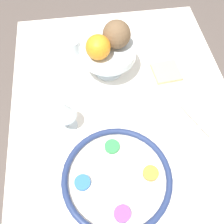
% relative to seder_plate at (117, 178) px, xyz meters
% --- Properties ---
extents(ground_plane, '(8.00, 8.00, 0.00)m').
position_rel_seder_plate_xyz_m(ground_plane, '(0.07, -0.07, -0.76)').
color(ground_plane, '#564C47').
extents(dining_table, '(1.44, 0.82, 0.75)m').
position_rel_seder_plate_xyz_m(dining_table, '(0.07, -0.07, -0.39)').
color(dining_table, white).
rests_on(dining_table, ground_plane).
extents(seder_plate, '(0.34, 0.34, 0.03)m').
position_rel_seder_plate_xyz_m(seder_plate, '(0.00, 0.00, 0.00)').
color(seder_plate, silver).
rests_on(seder_plate, dining_table).
extents(wine_glass, '(0.08, 0.08, 0.14)m').
position_rel_seder_plate_xyz_m(wine_glass, '(0.21, 0.14, 0.09)').
color(wine_glass, silver).
rests_on(wine_glass, dining_table).
extents(fruit_stand, '(0.21, 0.21, 0.12)m').
position_rel_seder_plate_xyz_m(fruit_stand, '(0.44, -0.03, 0.08)').
color(fruit_stand, silver).
rests_on(fruit_stand, dining_table).
extents(orange_fruit, '(0.09, 0.09, 0.09)m').
position_rel_seder_plate_xyz_m(orange_fruit, '(0.41, 0.01, 0.14)').
color(orange_fruit, orange).
rests_on(orange_fruit, fruit_stand).
extents(coconut, '(0.10, 0.10, 0.10)m').
position_rel_seder_plate_xyz_m(coconut, '(0.46, -0.06, 0.15)').
color(coconut, brown).
rests_on(coconut, fruit_stand).
extents(bread_plate, '(0.17, 0.17, 0.02)m').
position_rel_seder_plate_xyz_m(bread_plate, '(0.39, -0.25, -0.01)').
color(bread_plate, beige).
rests_on(bread_plate, dining_table).
extents(napkin_roll, '(0.15, 0.11, 0.05)m').
position_rel_seder_plate_xyz_m(napkin_roll, '(0.17, -0.31, 0.01)').
color(napkin_roll, white).
rests_on(napkin_roll, dining_table).
extents(cup_mid, '(0.08, 0.08, 0.06)m').
position_rel_seder_plate_xyz_m(cup_mid, '(0.57, 0.11, 0.02)').
color(cup_mid, silver).
rests_on(cup_mid, dining_table).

